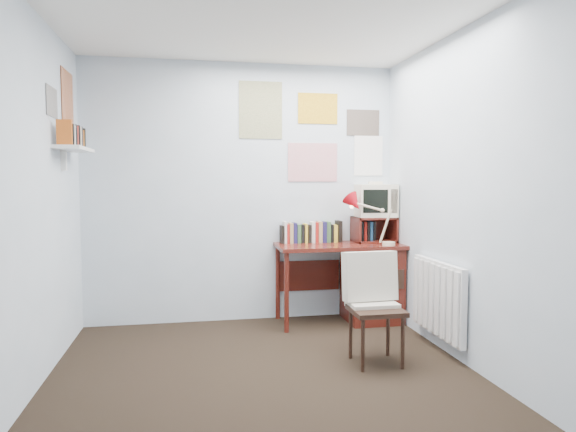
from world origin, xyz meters
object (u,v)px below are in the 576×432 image
object	(u,v)px
desk_chair	(376,310)
wall_shelf	(74,149)
radiator	(438,298)
desk	(366,280)
crt_tv	(375,199)
desk_lamp	(389,222)
tv_riser	(374,229)

from	to	relation	value
desk_chair	wall_shelf	bearing A→B (deg)	161.57
wall_shelf	radiator	bearing A→B (deg)	-10.89
desk	crt_tv	bearing A→B (deg)	43.78
desk_chair	desk_lamp	world-z (taller)	desk_lamp
desk	desk_chair	xyz separation A→B (m)	(-0.32, -1.14, -0.00)
tv_riser	crt_tv	xyz separation A→B (m)	(0.02, 0.02, 0.30)
tv_riser	crt_tv	distance (m)	0.30
desk	radiator	distance (m)	0.97
crt_tv	wall_shelf	xyz separation A→B (m)	(-2.71, -0.51, 0.43)
desk_lamp	radiator	size ratio (longest dim) A/B	0.55
desk	wall_shelf	size ratio (longest dim) A/B	1.94
tv_riser	wall_shelf	distance (m)	2.83
desk_chair	radiator	xyz separation A→B (m)	(0.61, 0.21, 0.02)
desk	crt_tv	distance (m)	0.80
desk_lamp	tv_riser	distance (m)	0.31
radiator	wall_shelf	size ratio (longest dim) A/B	1.29
radiator	tv_riser	bearing A→B (deg)	99.28
tv_riser	radiator	distance (m)	1.15
desk	radiator	bearing A→B (deg)	-72.76
desk	desk_chair	distance (m)	1.18
desk_chair	tv_riser	world-z (taller)	tv_riser
desk_chair	radiator	distance (m)	0.64
desk_chair	wall_shelf	xyz separation A→B (m)	(-2.25, 0.76, 1.22)
radiator	wall_shelf	bearing A→B (deg)	169.11
wall_shelf	tv_riser	bearing A→B (deg)	10.32
desk_chair	desk_lamp	size ratio (longest dim) A/B	1.82
desk_chair	crt_tv	xyz separation A→B (m)	(0.46, 1.27, 0.78)
crt_tv	radiator	distance (m)	1.32
desk_lamp	crt_tv	bearing A→B (deg)	86.44
desk_chair	radiator	bearing A→B (deg)	19.34
desk_chair	radiator	world-z (taller)	desk_chair
desk_lamp	crt_tv	size ratio (longest dim) A/B	1.19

